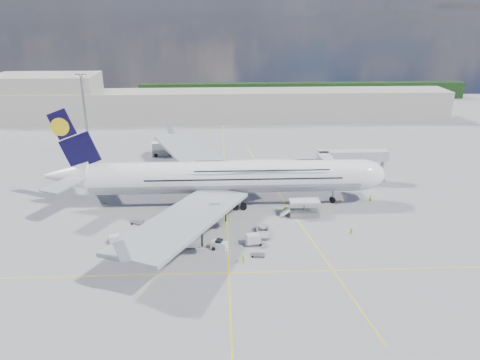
{
  "coord_description": "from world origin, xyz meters",
  "views": [
    {
      "loc": [
        -1.17,
        -90.1,
        43.28
      ],
      "look_at": [
        3.18,
        8.0,
        6.7
      ],
      "focal_mm": 35.0,
      "sensor_mm": 36.0,
      "label": 1
    }
  ],
  "objects_px": {
    "crew_loader": "(351,232)",
    "cone_wing_left_inner": "(182,174)",
    "dolly_row_c": "(193,242)",
    "crew_nose": "(370,198)",
    "crew_wing": "(175,224)",
    "dolly_row_a": "(138,222)",
    "baggage_tug": "(219,245)",
    "light_mast": "(86,117)",
    "crew_tug": "(244,259)",
    "cone_tail": "(106,203)",
    "jet_bridge": "(343,160)",
    "catering_truck_outer": "(163,149)",
    "cone_nose": "(340,200)",
    "cone_wing_left_outer": "(157,167)",
    "cone_wing_right_inner": "(174,243)",
    "cone_wing_right_outer": "(159,245)",
    "airliner": "(227,176)",
    "dolly_row_b": "(131,244)",
    "crew_van": "(285,211)",
    "dolly_nose_far": "(258,255)",
    "dolly_back": "(114,239)",
    "cargo_loader": "(303,210)",
    "service_van": "(263,231)",
    "dolly_nose_near": "(253,239)",
    "catering_truck_inner": "(209,182)"
  },
  "relations": [
    {
      "from": "dolly_row_b",
      "to": "dolly_nose_far",
      "type": "xyz_separation_m",
      "value": [
        24.19,
        -5.16,
        -0.06
      ]
    },
    {
      "from": "dolly_back",
      "to": "dolly_nose_far",
      "type": "distance_m",
      "value": 28.2
    },
    {
      "from": "baggage_tug",
      "to": "catering_truck_outer",
      "type": "relative_size",
      "value": 0.47
    },
    {
      "from": "catering_truck_inner",
      "to": "crew_wing",
      "type": "height_order",
      "value": "catering_truck_inner"
    },
    {
      "from": "crew_tug",
      "to": "cone_nose",
      "type": "height_order",
      "value": "crew_tug"
    },
    {
      "from": "dolly_row_a",
      "to": "cone_tail",
      "type": "height_order",
      "value": "cone_tail"
    },
    {
      "from": "dolly_row_a",
      "to": "dolly_nose_near",
      "type": "bearing_deg",
      "value": -1.12
    },
    {
      "from": "dolly_nose_near",
      "to": "cone_tail",
      "type": "bearing_deg",
      "value": 137.09
    },
    {
      "from": "crew_tug",
      "to": "cone_wing_left_outer",
      "type": "bearing_deg",
      "value": 115.93
    },
    {
      "from": "airliner",
      "to": "cone_wing_left_inner",
      "type": "relative_size",
      "value": 140.39
    },
    {
      "from": "dolly_back",
      "to": "cone_nose",
      "type": "bearing_deg",
      "value": -2.94
    },
    {
      "from": "crew_loader",
      "to": "cone_wing_right_inner",
      "type": "distance_m",
      "value": 35.3
    },
    {
      "from": "cone_tail",
      "to": "cone_wing_right_inner",
      "type": "bearing_deg",
      "value": -49.48
    },
    {
      "from": "crew_wing",
      "to": "crew_nose",
      "type": "bearing_deg",
      "value": -55.64
    },
    {
      "from": "dolly_nose_far",
      "to": "dolly_nose_near",
      "type": "relative_size",
      "value": 0.78
    },
    {
      "from": "cone_tail",
      "to": "jet_bridge",
      "type": "bearing_deg",
      "value": 9.26
    },
    {
      "from": "jet_bridge",
      "to": "dolly_nose_near",
      "type": "bearing_deg",
      "value": -128.83
    },
    {
      "from": "dolly_nose_near",
      "to": "catering_truck_inner",
      "type": "bearing_deg",
      "value": 96.88
    },
    {
      "from": "jet_bridge",
      "to": "cone_wing_right_inner",
      "type": "height_order",
      "value": "jet_bridge"
    },
    {
      "from": "crew_loader",
      "to": "cone_wing_right_outer",
      "type": "distance_m",
      "value": 38.26
    },
    {
      "from": "catering_truck_outer",
      "to": "dolly_back",
      "type": "bearing_deg",
      "value": -103.44
    },
    {
      "from": "dolly_row_c",
      "to": "crew_nose",
      "type": "distance_m",
      "value": 45.23
    },
    {
      "from": "crew_nose",
      "to": "jet_bridge",
      "type": "bearing_deg",
      "value": 97.36
    },
    {
      "from": "light_mast",
      "to": "crew_tug",
      "type": "height_order",
      "value": "light_mast"
    },
    {
      "from": "light_mast",
      "to": "dolly_nose_far",
      "type": "relative_size",
      "value": 8.89
    },
    {
      "from": "jet_bridge",
      "to": "dolly_row_a",
      "type": "bearing_deg",
      "value": -157.12
    },
    {
      "from": "cone_nose",
      "to": "cone_wing_left_outer",
      "type": "distance_m",
      "value": 53.13
    },
    {
      "from": "airliner",
      "to": "light_mast",
      "type": "height_order",
      "value": "light_mast"
    },
    {
      "from": "crew_loader",
      "to": "cone_nose",
      "type": "height_order",
      "value": "crew_loader"
    },
    {
      "from": "crew_nose",
      "to": "crew_loader",
      "type": "height_order",
      "value": "crew_nose"
    },
    {
      "from": "airliner",
      "to": "dolly_row_b",
      "type": "xyz_separation_m",
      "value": [
        -18.95,
        -19.28,
        -6.51
      ]
    },
    {
      "from": "catering_truck_outer",
      "to": "dolly_row_a",
      "type": "bearing_deg",
      "value": -100.38
    },
    {
      "from": "light_mast",
      "to": "cone_tail",
      "type": "distance_m",
      "value": 37.84
    },
    {
      "from": "dolly_row_a",
      "to": "baggage_tug",
      "type": "bearing_deg",
      "value": -11.82
    },
    {
      "from": "cone_tail",
      "to": "crew_nose",
      "type": "bearing_deg",
      "value": -1.66
    },
    {
      "from": "airliner",
      "to": "cone_wing_right_outer",
      "type": "distance_m",
      "value": 24.74
    },
    {
      "from": "crew_loader",
      "to": "cone_wing_left_inner",
      "type": "relative_size",
      "value": 2.68
    },
    {
      "from": "dolly_row_c",
      "to": "catering_truck_outer",
      "type": "relative_size",
      "value": 0.45
    },
    {
      "from": "crew_van",
      "to": "cone_nose",
      "type": "xyz_separation_m",
      "value": [
        14.18,
        6.66,
        -0.56
      ]
    },
    {
      "from": "crew_van",
      "to": "jet_bridge",
      "type": "bearing_deg",
      "value": -66.11
    },
    {
      "from": "dolly_nose_near",
      "to": "jet_bridge",
      "type": "bearing_deg",
      "value": 41.31
    },
    {
      "from": "dolly_back",
      "to": "cone_wing_left_outer",
      "type": "height_order",
      "value": "dolly_back"
    },
    {
      "from": "cone_wing_left_outer",
      "to": "light_mast",
      "type": "bearing_deg",
      "value": 157.74
    },
    {
      "from": "cargo_loader",
      "to": "service_van",
      "type": "xyz_separation_m",
      "value": [
        -9.63,
        -8.69,
        -0.47
      ]
    },
    {
      "from": "dolly_row_b",
      "to": "cone_nose",
      "type": "xyz_separation_m",
      "value": [
        45.7,
        19.55,
        -0.05
      ]
    },
    {
      "from": "cone_wing_left_outer",
      "to": "cone_wing_right_outer",
      "type": "height_order",
      "value": "cone_wing_left_outer"
    },
    {
      "from": "crew_van",
      "to": "cone_wing_right_outer",
      "type": "xyz_separation_m",
      "value": [
        -26.09,
        -13.25,
        -0.63
      ]
    },
    {
      "from": "crew_tug",
      "to": "cone_wing_left_inner",
      "type": "bearing_deg",
      "value": 110.57
    },
    {
      "from": "catering_truck_outer",
      "to": "cone_wing_left_outer",
      "type": "distance_m",
      "value": 12.46
    },
    {
      "from": "baggage_tug",
      "to": "cone_wing_right_inner",
      "type": "xyz_separation_m",
      "value": [
        -8.69,
        2.09,
        -0.55
      ]
    }
  ]
}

